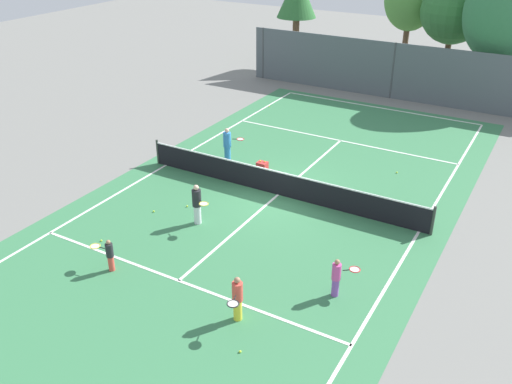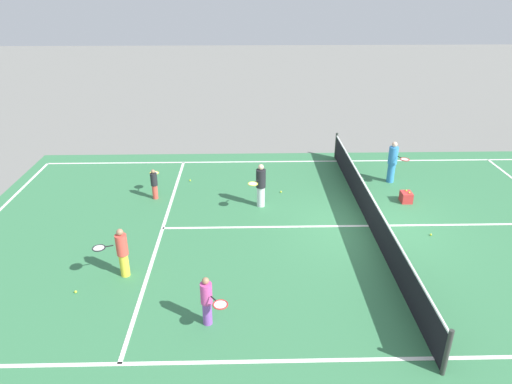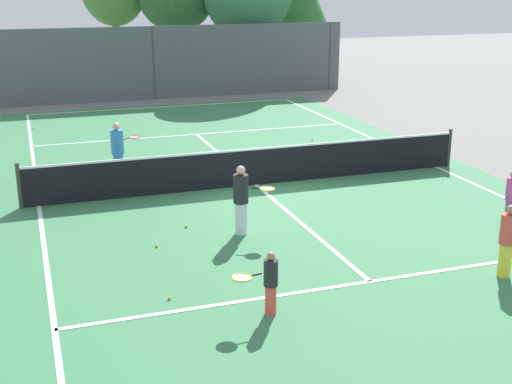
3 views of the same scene
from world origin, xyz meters
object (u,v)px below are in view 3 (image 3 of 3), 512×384
(tennis_ball_3, at_px, (169,298))
(tennis_ball_4, at_px, (186,226))
(player_1, at_px, (512,197))
(tennis_ball_5, at_px, (34,129))
(player_2, at_px, (269,282))
(player_0, at_px, (118,151))
(tennis_ball_0, at_px, (257,166))
(ball_crate, at_px, (180,168))
(player_4, at_px, (508,240))
(tennis_ball_6, at_px, (312,140))
(player_3, at_px, (242,199))
(tennis_ball_1, at_px, (157,246))

(tennis_ball_3, bearing_deg, tennis_ball_4, 72.07)
(player_1, xyz_separation_m, tennis_ball_5, (-9.69, 13.76, -0.61))
(player_1, relative_size, player_2, 1.14)
(player_0, bearing_deg, tennis_ball_0, 1.37)
(ball_crate, relative_size, tennis_ball_0, 6.51)
(player_4, relative_size, tennis_ball_6, 20.91)
(player_3, bearing_deg, tennis_ball_0, 67.60)
(tennis_ball_4, height_order, tennis_ball_6, same)
(player_2, relative_size, tennis_ball_3, 16.49)
(tennis_ball_4, bearing_deg, tennis_ball_6, 48.82)
(tennis_ball_0, distance_m, tennis_ball_5, 9.48)
(tennis_ball_4, bearing_deg, player_4, -41.90)
(player_4, bearing_deg, tennis_ball_3, 170.00)
(tennis_ball_4, bearing_deg, tennis_ball_0, 53.91)
(tennis_ball_5, bearing_deg, tennis_ball_1, -80.86)
(player_0, xyz_separation_m, tennis_ball_5, (-2.01, 7.46, -0.79))
(player_2, relative_size, tennis_ball_4, 16.49)
(player_4, xyz_separation_m, tennis_ball_5, (-7.79, 16.06, -0.68))
(player_2, bearing_deg, player_1, 19.42)
(ball_crate, height_order, tennis_ball_4, ball_crate)
(player_2, relative_size, player_3, 0.72)
(player_4, height_order, tennis_ball_1, player_4)
(ball_crate, height_order, tennis_ball_6, ball_crate)
(player_1, distance_m, tennis_ball_1, 7.79)
(player_4, bearing_deg, tennis_ball_6, 84.95)
(player_2, height_order, tennis_ball_0, player_2)
(ball_crate, xyz_separation_m, tennis_ball_0, (2.28, 0.04, -0.15))
(player_1, height_order, tennis_ball_3, player_1)
(player_3, distance_m, player_4, 5.34)
(tennis_ball_4, bearing_deg, player_0, 101.48)
(tennis_ball_1, bearing_deg, tennis_ball_3, -95.91)
(player_3, relative_size, tennis_ball_3, 22.85)
(player_3, bearing_deg, player_4, -43.23)
(player_4, bearing_deg, player_2, 179.88)
(player_4, relative_size, tennis_ball_4, 20.91)
(tennis_ball_1, distance_m, tennis_ball_6, 10.24)
(tennis_ball_0, bearing_deg, player_0, -178.63)
(tennis_ball_1, xyz_separation_m, tennis_ball_6, (6.76, 7.70, 0.00))
(player_3, relative_size, tennis_ball_0, 22.85)
(tennis_ball_5, bearing_deg, tennis_ball_4, -76.21)
(tennis_ball_0, distance_m, tennis_ball_4, 5.29)
(tennis_ball_3, bearing_deg, player_2, -36.59)
(player_1, relative_size, tennis_ball_0, 18.72)
(player_2, distance_m, tennis_ball_6, 12.51)
(tennis_ball_3, xyz_separation_m, tennis_ball_5, (-1.77, 15.00, 0.00))
(player_0, height_order, ball_crate, player_0)
(player_0, bearing_deg, player_2, -82.20)
(tennis_ball_5, bearing_deg, player_2, -78.78)
(player_3, xyz_separation_m, player_4, (3.89, -3.66, -0.06))
(tennis_ball_1, relative_size, tennis_ball_5, 1.00)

